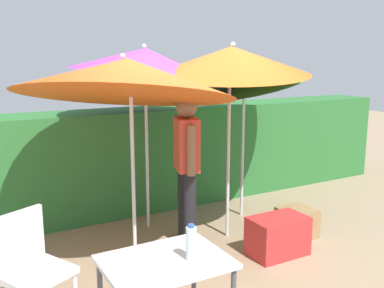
# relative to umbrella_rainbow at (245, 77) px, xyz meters

# --- Properties ---
(ground_plane) EXTENTS (24.00, 24.00, 0.00)m
(ground_plane) POSITION_rel_umbrella_rainbow_xyz_m (-0.95, -0.68, -1.77)
(ground_plane) COLOR #9E8466
(hedge_row) EXTENTS (8.00, 0.70, 1.34)m
(hedge_row) POSITION_rel_umbrella_rainbow_xyz_m (-0.95, 0.96, -1.10)
(hedge_row) COLOR #2D7033
(hedge_row) RESTS_ON ground_plane
(umbrella_rainbow) EXTENTS (1.49, 1.47, 2.08)m
(umbrella_rainbow) POSITION_rel_umbrella_rainbow_xyz_m (0.00, 0.00, 0.00)
(umbrella_rainbow) COLOR silver
(umbrella_rainbow) RESTS_ON ground_plane
(umbrella_orange) EXTENTS (2.12, 2.08, 2.27)m
(umbrella_orange) POSITION_rel_umbrella_rainbow_xyz_m (-1.70, -0.48, 0.05)
(umbrella_orange) COLOR silver
(umbrella_orange) RESTS_ON ground_plane
(umbrella_yellow) EXTENTS (1.74, 1.72, 2.21)m
(umbrella_yellow) POSITION_rel_umbrella_rainbow_xyz_m (-1.20, 0.26, 0.19)
(umbrella_yellow) COLOR silver
(umbrella_yellow) RESTS_ON ground_plane
(umbrella_navy) EXTENTS (1.69, 1.69, 2.24)m
(umbrella_navy) POSITION_rel_umbrella_rainbow_xyz_m (-0.52, -0.45, 0.20)
(umbrella_navy) COLOR silver
(umbrella_navy) RESTS_ON ground_plane
(person_vendor) EXTENTS (0.31, 0.55, 1.88)m
(person_vendor) POSITION_rel_umbrella_rainbow_xyz_m (-1.01, -0.36, -0.83)
(person_vendor) COLOR black
(person_vendor) RESTS_ON ground_plane
(chair_plastic) EXTENTS (0.59, 0.59, 0.89)m
(chair_plastic) POSITION_rel_umbrella_rainbow_xyz_m (-2.76, -1.18, -1.25)
(chair_plastic) COLOR silver
(chair_plastic) RESTS_ON ground_plane
(cooler_box) EXTENTS (0.60, 0.37, 0.40)m
(cooler_box) POSITION_rel_umbrella_rainbow_xyz_m (-0.34, -1.10, -1.56)
(cooler_box) COLOR red
(cooler_box) RESTS_ON ground_plane
(crate_cardboard) EXTENTS (0.37, 0.37, 0.32)m
(crate_cardboard) POSITION_rel_umbrella_rainbow_xyz_m (0.16, -0.83, -1.60)
(crate_cardboard) COLOR #9E7A4C
(crate_cardboard) RESTS_ON ground_plane
(folding_table) EXTENTS (0.80, 0.60, 0.72)m
(folding_table) POSITION_rel_umbrella_rainbow_xyz_m (-2.04, -1.97, -1.13)
(folding_table) COLOR #4C4C51
(folding_table) RESTS_ON ground_plane
(bottle_water) EXTENTS (0.07, 0.07, 0.24)m
(bottle_water) POSITION_rel_umbrella_rainbow_xyz_m (-1.89, -2.05, -0.93)
(bottle_water) COLOR silver
(bottle_water) RESTS_ON folding_table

